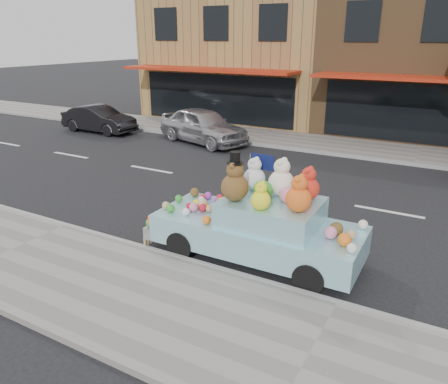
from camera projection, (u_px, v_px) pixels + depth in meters
The scene contains 10 objects.
ground at pixel (389, 212), 11.67m from camera, with size 120.00×120.00×0.00m, color black.
near_sidewalk at pixel (309, 357), 6.32m from camera, with size 60.00×3.00×0.12m, color gray.
far_sidewalk at pixel (419, 155), 16.99m from camera, with size 60.00×3.00×0.12m, color gray.
near_kerb at pixel (337, 304), 7.55m from camera, with size 60.00×0.12×0.13m, color gray.
far_kerb at pixel (414, 164), 15.75m from camera, with size 60.00×0.12×0.13m, color gray.
storefront_left at pixel (251, 51), 24.88m from camera, with size 10.00×9.80×7.30m.
storefront_mid at pixel (445, 54), 20.27m from camera, with size 10.00×9.80×7.30m.
car_silver at pixel (203, 126), 18.97m from camera, with size 1.79×4.45×1.52m, color #AAAAAF.
car_dark at pixel (99, 119), 21.14m from camera, with size 1.34×3.85×1.27m, color black.
art_car at pixel (259, 223), 8.99m from camera, with size 4.50×1.81×2.35m.
Camera 1 is at (1.44, -11.58, 4.44)m, focal length 35.00 mm.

